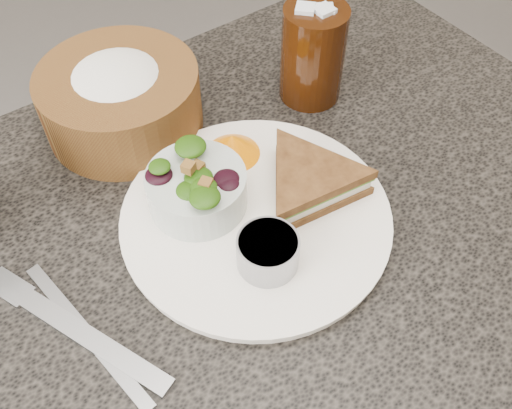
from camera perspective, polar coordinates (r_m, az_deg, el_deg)
The scene contains 10 objects.
dining_table at distance 0.95m, azimuth -1.28°, elevation -17.06°, with size 1.00×0.70×0.75m, color black.
dinner_plate at distance 0.63m, azimuth 0.00°, elevation -1.34°, with size 0.29×0.29×0.01m, color white.
sandwich at distance 0.63m, azimuth 5.36°, elevation 2.29°, with size 0.15×0.15×0.04m, color brown, non-canonical shape.
salad_bowl at distance 0.62m, azimuth -5.99°, elevation 2.00°, with size 0.11×0.11×0.06m, color #B2BFB7, non-canonical shape.
dressing_ramekin at distance 0.57m, azimuth 1.18°, elevation -4.79°, with size 0.06×0.06×0.04m, color gray.
orange_wedge at distance 0.68m, azimuth -2.37°, elevation 5.97°, with size 0.07×0.07×0.03m, color #FF7F00.
fork at distance 0.59m, azimuth -16.76°, elevation -12.40°, with size 0.02×0.20×0.01m, color #9C9EA2.
knife at distance 0.59m, azimuth -16.57°, elevation -12.28°, with size 0.01×0.20×0.00m, color gray.
bread_basket at distance 0.72m, azimuth -13.53°, elevation 10.96°, with size 0.20×0.20×0.11m, color brown, non-canonical shape.
cola_glass at distance 0.75m, azimuth 5.73°, elevation 15.10°, with size 0.08×0.08×0.14m, color black, non-canonical shape.
Camera 1 is at (-0.19, -0.29, 1.26)m, focal length 40.00 mm.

